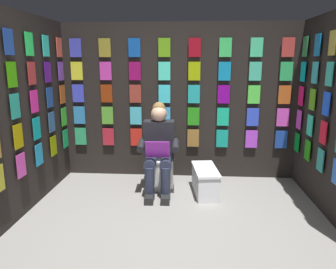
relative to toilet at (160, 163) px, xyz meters
The scene contains 7 objects.
ground_plane 1.71m from the toilet, 98.43° to the left, with size 30.00×30.00×0.00m, color gray.
display_wall_back 0.97m from the toilet, 117.13° to the right, with size 3.50×0.14×2.25m.
display_wall_left 2.24m from the toilet, 162.85° to the left, with size 0.14×2.10×2.25m.
display_wall_right 1.81m from the toilet, 22.30° to the left, with size 0.14×2.10×2.25m.
toilet is the anchor object (origin of this frame).
person_reading 0.35m from the toilet, 91.81° to the left, with size 0.53×0.69×1.19m.
comic_longbox_near 0.68m from the toilet, 158.21° to the left, with size 0.37×0.70×0.35m.
Camera 1 is at (-0.17, 2.67, 1.70)m, focal length 34.99 mm.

